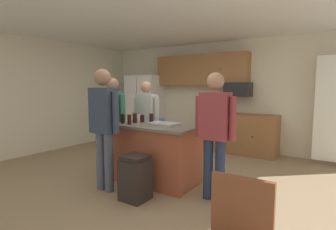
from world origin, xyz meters
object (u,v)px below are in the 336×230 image
object	(u,v)px
mug_blue_stoneware	(161,120)
kitchen_island	(158,153)
person_host_foreground	(215,128)
glass_pilsner	(135,118)
microwave_over_range	(238,90)
trash_bin	(135,178)
glass_dark_ale	(123,119)
glass_short_whisky	(151,118)
glass_stout_tall	(129,119)
tumbler_amber	(142,118)
person_guest_right	(113,117)
serving_tray	(163,124)
refrigerator	(145,108)
mug_ceramic_white	(140,118)
person_guest_left	(104,121)
person_guest_by_door	(146,118)

from	to	relation	value
mug_blue_stoneware	kitchen_island	bearing A→B (deg)	-74.45
person_host_foreground	glass_pilsner	world-z (taller)	person_host_foreground
microwave_over_range	trash_bin	distance (m)	3.50
microwave_over_range	mug_blue_stoneware	bearing A→B (deg)	-100.69
microwave_over_range	glass_dark_ale	bearing A→B (deg)	-108.32
glass_short_whisky	mug_blue_stoneware	distance (m)	0.20
glass_dark_ale	mug_blue_stoneware	size ratio (longest dim) A/B	1.25
kitchen_island	glass_stout_tall	world-z (taller)	glass_stout_tall
person_host_foreground	tumbler_amber	size ratio (longest dim) A/B	13.73
person_guest_right	glass_dark_ale	bearing A→B (deg)	-26.23
microwave_over_range	serving_tray	distance (m)	2.69
glass_pilsner	glass_short_whisky	bearing A→B (deg)	53.81
refrigerator	mug_blue_stoneware	distance (m)	3.14
glass_pilsner	mug_ceramic_white	xyz separation A→B (m)	(-0.12, 0.27, -0.03)
person_guest_right	person_host_foreground	bearing A→B (deg)	-1.79
glass_pilsner	mug_blue_stoneware	xyz separation A→B (m)	(0.36, 0.24, -0.03)
refrigerator	mug_ceramic_white	xyz separation A→B (m)	(1.67, -2.26, 0.07)
glass_stout_tall	mug_ceramic_white	bearing A→B (deg)	109.83
mug_blue_stoneware	trash_bin	size ratio (longest dim) A/B	0.20
person_guest_right	glass_short_whisky	xyz separation A→B (m)	(0.79, 0.10, 0.03)
glass_stout_tall	glass_dark_ale	distance (m)	0.17
kitchen_island	trash_bin	distance (m)	0.74
kitchen_island	glass_short_whisky	bearing A→B (deg)	145.92
person_guest_right	glass_stout_tall	size ratio (longest dim) A/B	10.82
glass_pilsner	trash_bin	bearing A→B (deg)	-49.61
kitchen_island	person_guest_right	size ratio (longest dim) A/B	0.82
tumbler_amber	mug_blue_stoneware	xyz separation A→B (m)	(0.31, 0.11, -0.02)
person_host_foreground	glass_dark_ale	world-z (taller)	person_host_foreground
kitchen_island	glass_dark_ale	size ratio (longest dim) A/B	9.04
kitchen_island	mug_blue_stoneware	bearing A→B (deg)	105.55
glass_short_whisky	kitchen_island	bearing A→B (deg)	-34.08
refrigerator	mug_ceramic_white	distance (m)	2.81
person_host_foreground	glass_stout_tall	bearing A→B (deg)	12.14
kitchen_island	person_guest_left	bearing A→B (deg)	-122.09
person_guest_left	person_host_foreground	bearing A→B (deg)	-36.47
kitchen_island	glass_dark_ale	distance (m)	0.78
refrigerator	person_guest_left	size ratio (longest dim) A/B	1.03
person_host_foreground	person_guest_left	distance (m)	1.57
person_guest_left	glass_stout_tall	distance (m)	0.47
glass_short_whisky	glass_pilsner	bearing A→B (deg)	-126.19
microwave_over_range	mug_ceramic_white	size ratio (longest dim) A/B	4.47
mug_blue_stoneware	serving_tray	bearing A→B (deg)	-49.20
person_guest_left	trash_bin	xyz separation A→B (m)	(0.58, -0.00, -0.73)
mug_ceramic_white	glass_stout_tall	bearing A→B (deg)	-70.17
person_guest_left	person_guest_by_door	xyz separation A→B (m)	(-0.24, 1.30, -0.10)
refrigerator	person_guest_by_door	world-z (taller)	refrigerator
person_guest_right	person_host_foreground	world-z (taller)	person_host_foreground
refrigerator	mug_ceramic_white	world-z (taller)	refrigerator
tumbler_amber	trash_bin	size ratio (longest dim) A/B	0.20
tumbler_amber	glass_dark_ale	xyz separation A→B (m)	(-0.16, -0.29, 0.01)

